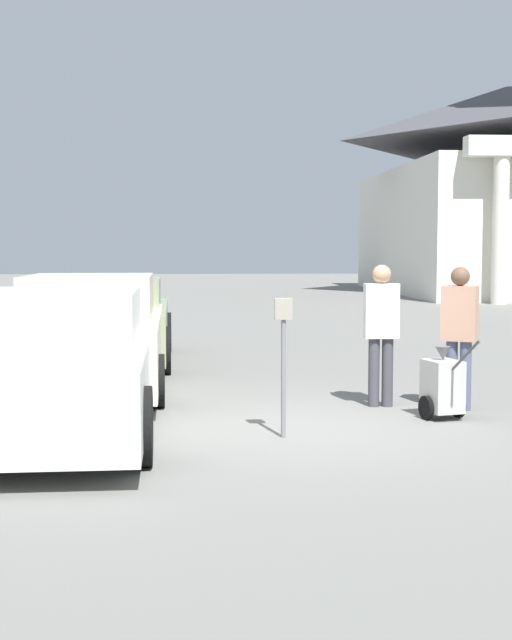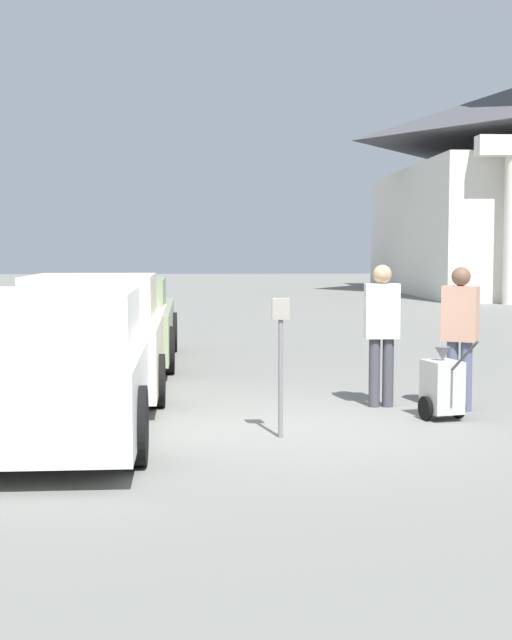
{
  "view_description": "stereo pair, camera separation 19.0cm",
  "coord_description": "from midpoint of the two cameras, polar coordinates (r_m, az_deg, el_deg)",
  "views": [
    {
      "loc": [
        -1.13,
        -9.56,
        1.97
      ],
      "look_at": [
        -0.39,
        1.23,
        1.1
      ],
      "focal_mm": 50.0,
      "sensor_mm": 36.0,
      "label": 1
    },
    {
      "loc": [
        -0.94,
        -9.57,
        1.97
      ],
      "look_at": [
        -0.39,
        1.23,
        1.1
      ],
      "focal_mm": 50.0,
      "sensor_mm": 36.0,
      "label": 2
    }
  ],
  "objects": [
    {
      "name": "parked_car_white",
      "position": [
        9.68,
        -12.07,
        -2.96
      ],
      "size": [
        2.13,
        4.99,
        1.54
      ],
      "rotation": [
        0.0,
        0.0,
        0.02
      ],
      "color": "silver",
      "rests_on": "ground_plane"
    },
    {
      "name": "parked_car_cream",
      "position": [
        12.69,
        -9.88,
        -1.05
      ],
      "size": [
        2.14,
        5.2,
        1.61
      ],
      "rotation": [
        0.0,
        0.0,
        0.02
      ],
      "color": "beige",
      "rests_on": "ground_plane"
    },
    {
      "name": "equipment_cart",
      "position": [
        10.52,
        12.34,
        -4.17
      ],
      "size": [
        0.52,
        1.0,
        1.0
      ],
      "rotation": [
        0.0,
        0.0,
        0.25
      ],
      "color": "#B2B2AD",
      "rests_on": "ground_plane"
    },
    {
      "name": "parked_car_sage",
      "position": [
        15.56,
        -8.59,
        -0.16
      ],
      "size": [
        2.15,
        4.97,
        1.46
      ],
      "rotation": [
        0.0,
        0.0,
        0.02
      ],
      "color": "gray",
      "rests_on": "ground_plane"
    },
    {
      "name": "parking_meter",
      "position": [
        9.23,
        2.18,
        -1.38
      ],
      "size": [
        0.18,
        0.09,
        1.46
      ],
      "color": "slate",
      "rests_on": "ground_plane"
    },
    {
      "name": "ground_plane",
      "position": [
        9.82,
        3.21,
        -6.98
      ],
      "size": [
        120.0,
        120.0,
        0.0
      ],
      "primitive_type": "plane",
      "color": "slate"
    },
    {
      "name": "person_supervisor",
      "position": [
        11.08,
        13.41,
        -0.56
      ],
      "size": [
        0.47,
        0.4,
        1.75
      ],
      "rotation": [
        0.0,
        0.0,
        2.64
      ],
      "color": "#515670",
      "rests_on": "ground_plane"
    },
    {
      "name": "person_worker",
      "position": [
        11.15,
        8.53,
        -0.38
      ],
      "size": [
        0.43,
        0.23,
        1.77
      ],
      "rotation": [
        0.0,
        0.0,
        3.11
      ],
      "color": "#3F3F47",
      "rests_on": "ground_plane"
    }
  ]
}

